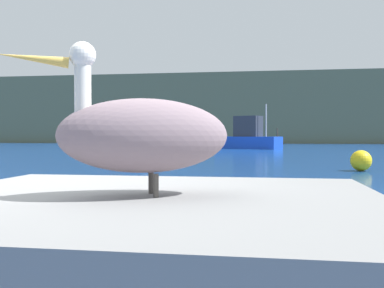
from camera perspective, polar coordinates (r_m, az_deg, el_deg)
The scene contains 6 objects.
hillside_backdrop at distance 67.14m, azimuth 7.55°, elevation 4.29°, with size 140.00×14.48×9.64m, color #5B664C.
pier_dock at distance 2.63m, azimuth -6.02°, elevation -15.65°, with size 2.69×2.36×0.84m, color gray.
pelican at distance 2.52m, azimuth -6.36°, elevation 1.35°, with size 1.26×0.82×0.85m.
fishing_boat_blue at distance 38.07m, azimuth 7.19°, elevation 0.87°, with size 5.80×4.05×3.73m.
fishing_boat_red at distance 43.54m, azimuth -7.91°, elevation 0.68°, with size 5.92×2.19×4.58m.
mooring_buoy at distance 15.48m, azimuth 20.81°, elevation -2.00°, with size 0.68×0.68×0.68m, color yellow.
Camera 1 is at (1.63, -3.15, 1.18)m, focal length 41.68 mm.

